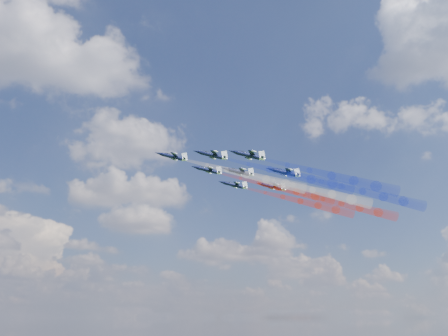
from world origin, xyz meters
name	(u,v)px	position (x,y,z in m)	size (l,w,h in m)	color
jet_lead	(173,157)	(-0.02, 0.55, 167.95)	(8.99, 11.24, 3.00)	black
trail_lead	(246,175)	(23.67, -5.43, 162.50)	(3.75, 40.15, 3.75)	white
jet_inner_left	(212,155)	(9.07, -13.15, 165.26)	(8.99, 11.24, 3.00)	black
trail_inner_left	(290,174)	(32.76, -19.13, 159.81)	(3.75, 40.15, 3.75)	#192ED9
jet_inner_right	(208,170)	(13.78, 5.60, 166.11)	(8.99, 11.24, 3.00)	black
trail_inner_right	(278,187)	(37.48, -0.38, 160.66)	(3.75, 40.15, 3.75)	red
jet_outer_left	(249,155)	(16.57, -24.63, 162.48)	(8.99, 11.24, 3.00)	black
trail_outer_left	(332,175)	(40.27, -30.61, 157.03)	(3.75, 40.15, 3.75)	#192ED9
jet_center_third	(239,172)	(21.33, -4.93, 163.27)	(8.99, 11.24, 3.00)	black
trail_center_third	(313,190)	(45.02, -10.91, 157.83)	(3.75, 40.15, 3.75)	white
jet_outer_right	(234,185)	(26.20, 12.71, 163.62)	(8.99, 11.24, 3.00)	black
trail_outer_right	(301,201)	(49.90, 6.73, 158.17)	(3.75, 40.15, 3.75)	red
jet_rear_left	(285,173)	(31.29, -18.28, 160.42)	(8.99, 11.24, 3.00)	black
trail_rear_left	(363,191)	(54.98, -24.26, 154.97)	(3.75, 40.15, 3.75)	#192ED9
jet_rear_right	(272,187)	(36.05, 1.19, 161.03)	(8.99, 11.24, 3.00)	black
trail_rear_right	(341,203)	(59.74, -4.79, 155.58)	(3.75, 40.15, 3.75)	red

